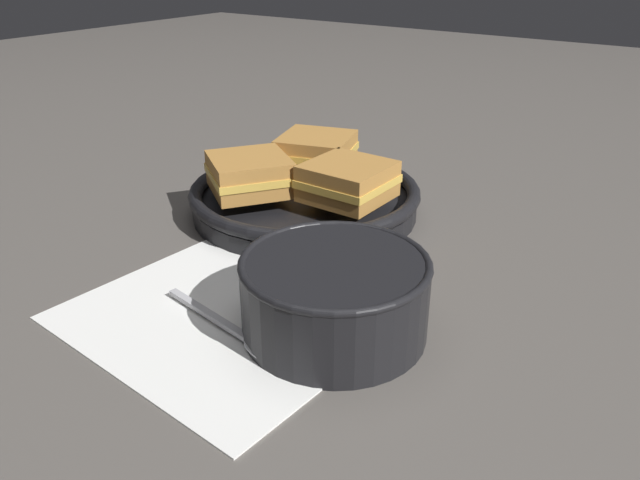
# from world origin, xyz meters

# --- Properties ---
(ground_plane) EXTENTS (4.00, 4.00, 0.00)m
(ground_plane) POSITION_xyz_m (0.00, 0.00, 0.00)
(ground_plane) COLOR #56514C
(napkin) EXTENTS (0.31, 0.27, 0.00)m
(napkin) POSITION_xyz_m (-0.02, -0.07, 0.00)
(napkin) COLOR white
(napkin) RESTS_ON ground_plane
(soup_bowl) EXTENTS (0.18, 0.18, 0.08)m
(soup_bowl) POSITION_xyz_m (0.08, -0.03, 0.04)
(soup_bowl) COLOR black
(soup_bowl) RESTS_ON ground_plane
(spoon) EXTENTS (0.18, 0.04, 0.01)m
(spoon) POSITION_xyz_m (0.03, -0.10, 0.01)
(spoon) COLOR #B7B7BC
(spoon) RESTS_ON napkin
(skillet) EXTENTS (0.31, 0.41, 0.04)m
(skillet) POSITION_xyz_m (-0.12, 0.19, 0.02)
(skillet) COLOR black
(skillet) RESTS_ON ground_plane
(sandwich_near_left) EXTENTS (0.13, 0.13, 0.05)m
(sandwich_near_left) POSITION_xyz_m (-0.15, 0.25, 0.06)
(sandwich_near_left) COLOR #B27A38
(sandwich_near_left) RESTS_ON skillet
(sandwich_near_right) EXTENTS (0.14, 0.14, 0.05)m
(sandwich_near_right) POSITION_xyz_m (-0.16, 0.12, 0.06)
(sandwich_near_right) COLOR #B27A38
(sandwich_near_right) RESTS_ON skillet
(sandwich_far_left) EXTENTS (0.10, 0.10, 0.05)m
(sandwich_far_left) POSITION_xyz_m (-0.04, 0.18, 0.06)
(sandwich_far_left) COLOR #B27A38
(sandwich_far_left) RESTS_ON skillet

